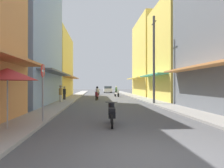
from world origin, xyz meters
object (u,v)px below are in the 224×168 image
Objects in this scene: pedestrian_crossing at (61,93)px; street_sign_no_entry at (43,85)px; pedestrian_midway at (64,92)px; motorbike_black at (112,113)px; parked_car at (108,89)px; motorbike_white at (117,92)px; vendor_umbrella at (7,74)px; utility_pole at (154,59)px; motorbike_silver at (98,92)px; motorbike_maroon at (97,94)px.

pedestrian_crossing is 10.33m from street_sign_no_entry.
motorbike_black is at bearing -73.06° from pedestrian_midway.
motorbike_white is at bearing -88.48° from parked_car.
vendor_umbrella is 1.70m from street_sign_no_entry.
pedestrian_crossing is at bearing -103.42° from parked_car.
motorbike_black is 1.04× the size of pedestrian_crossing.
motorbike_black is at bearing -69.35° from pedestrian_crossing.
motorbike_white is 12.27m from utility_pole.
motorbike_white is 1.08× the size of pedestrian_midway.
parked_car is 22.90m from pedestrian_midway.
vendor_umbrella is (0.11, -11.61, 1.14)m from pedestrian_crossing.
motorbike_silver is 0.76× the size of vendor_umbrella.
motorbike_white is 0.23× the size of utility_pole.
parked_car is at bearing 95.28° from utility_pole.
motorbike_black is at bearing -93.07° from parked_car.
parked_car is 35.61m from street_sign_no_entry.
parked_car is 1.55× the size of street_sign_no_entry.
street_sign_no_entry reaches higher than motorbike_maroon.
motorbike_maroon is 3.63m from pedestrian_midway.
utility_pole is (8.47, -2.15, 3.01)m from pedestrian_crossing.
pedestrian_crossing is 9.25m from utility_pole.
pedestrian_crossing is 11.67m from vendor_umbrella.
motorbike_black is at bearing 12.49° from vendor_umbrella.
street_sign_no_entry is at bearing -132.57° from utility_pole.
motorbike_white is at bearing 74.84° from street_sign_no_entry.
pedestrian_crossing reaches higher than motorbike_maroon.
vendor_umbrella is 0.30× the size of utility_pole.
utility_pole reaches higher than pedestrian_crossing.
motorbike_white is 0.43× the size of parked_car.
parked_car is 25.70m from pedestrian_crossing.
motorbike_white is 5.89m from motorbike_silver.
vendor_umbrella is at bearing -97.80° from motorbike_silver.
parked_car reaches higher than motorbike_black.
motorbike_black is 3.29m from street_sign_no_entry.
motorbike_white is 11.43m from pedestrian_crossing.
street_sign_no_entry is (-2.69, -24.99, 1.21)m from motorbike_silver.
motorbike_silver is 0.67× the size of street_sign_no_entry.
pedestrian_midway is 14.58m from vendor_umbrella.
street_sign_no_entry is at bearing -97.97° from parked_car.
motorbike_black is 1.11× the size of pedestrian_midway.
motorbike_maroon is 1.10× the size of pedestrian_midway.
pedestrian_midway is 13.24m from street_sign_no_entry.
motorbike_white is 20.47m from street_sign_no_entry.
vendor_umbrella reaches higher than motorbike_black.
vendor_umbrella is (-3.94, -0.87, 1.63)m from motorbike_black.
pedestrian_midway reaches higher than parked_car.
parked_car is (1.92, 35.74, 0.24)m from motorbike_black.
pedestrian_midway is at bearing -105.39° from parked_car.
motorbike_silver is at bearing -102.34° from parked_car.
utility_pole is (4.75, -16.88, 3.49)m from motorbike_silver.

